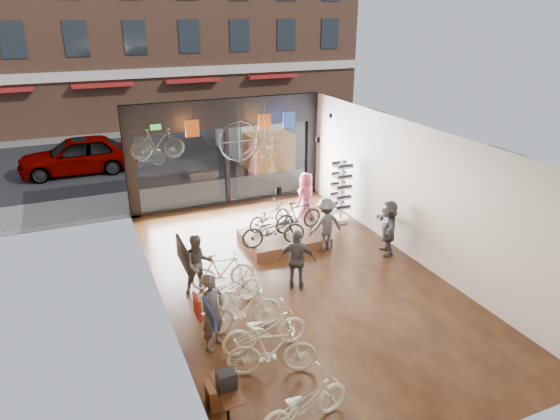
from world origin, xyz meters
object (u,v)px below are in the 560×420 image
penny_farthing (247,142)px  street_car (78,155)px  customer_4 (306,197)px  display_bike_left (273,230)px  floor_bike_0 (303,403)px  floor_bike_2 (264,329)px  customer_3 (326,224)px  display_bike_mid (299,216)px  customer_2 (297,260)px  hung_bike (157,143)px  display_bike_right (269,216)px  display_platform (283,238)px  sunglasses_rack (341,192)px  floor_bike_1 (272,351)px  floor_bike_5 (223,271)px  customer_5 (388,227)px  customer_0 (213,312)px  floor_bike_4 (227,290)px  customer_1 (198,264)px  box_truck (254,135)px  floor_bike_3 (243,309)px

penny_farthing → street_car: bearing=126.6°
customer_4 → display_bike_left: bearing=16.0°
floor_bike_0 → penny_farthing: bearing=-24.2°
floor_bike_2 → customer_3: size_ratio=1.14×
display_bike_mid → customer_2: bearing=146.8°
display_bike_left → hung_bike: (-2.58, 2.73, 2.14)m
display_bike_mid → display_bike_right: bearing=47.8°
floor_bike_0 → customer_2: customer_2 is taller
display_platform → hung_bike: size_ratio=1.52×
floor_bike_2 → sunglasses_rack: (4.84, 5.40, 0.53)m
floor_bike_1 → customer_4: customer_4 is taller
floor_bike_5 → customer_2: bearing=-105.0°
customer_5 → penny_farthing: 5.57m
display_platform → customer_2: customer_2 is taller
customer_4 → floor_bike_0: bearing=34.8°
customer_2 → hung_bike: bearing=-32.0°
floor_bike_5 → display_bike_right: 3.29m
customer_0 → sunglasses_rack: (5.78, 4.91, 0.16)m
floor_bike_4 → customer_0: bearing=140.4°
customer_2 → hung_bike: (-2.42, 4.67, 2.12)m
floor_bike_5 → customer_1: size_ratio=1.03×
customer_5 → hung_bike: hung_bike is taller
customer_0 → floor_bike_2: bearing=-64.8°
box_truck → floor_bike_2: (-4.78, -13.44, -0.70)m
customer_1 → customer_4: bearing=33.4°
customer_4 → customer_5: customer_4 is taller
display_bike_left → floor_bike_3: bearing=154.2°
street_car → display_platform: bearing=28.3°
floor_bike_1 → display_bike_right: display_bike_right is taller
floor_bike_2 → customer_3: bearing=-41.3°
display_platform → display_bike_left: display_bike_left is taller
floor_bike_0 → floor_bike_1: bearing=-10.3°
floor_bike_3 → hung_bike: hung_bike is taller
floor_bike_5 → customer_5: bearing=-81.1°
floor_bike_2 → display_platform: floor_bike_2 is taller
floor_bike_0 → display_bike_right: bearing=-27.4°
customer_0 → customer_4: size_ratio=1.05×
floor_bike_5 → customer_0: 2.43m
box_truck → display_platform: size_ratio=2.50×
floor_bike_0 → display_platform: bearing=-30.5°
customer_5 → customer_4: bearing=-139.3°
display_platform → penny_farthing: 3.70m
box_truck → customer_2: size_ratio=3.72×
floor_bike_5 → floor_bike_3: bearing=-174.7°
display_bike_mid → customer_3: customer_3 is taller
floor_bike_2 → display_bike_left: display_bike_left is taller
floor_bike_0 → customer_2: (1.81, 4.15, 0.34)m
floor_bike_2 → floor_bike_5: size_ratio=1.14×
display_platform → sunglasses_rack: (2.45, 0.87, 0.87)m
floor_bike_4 → hung_bike: bearing=-5.8°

